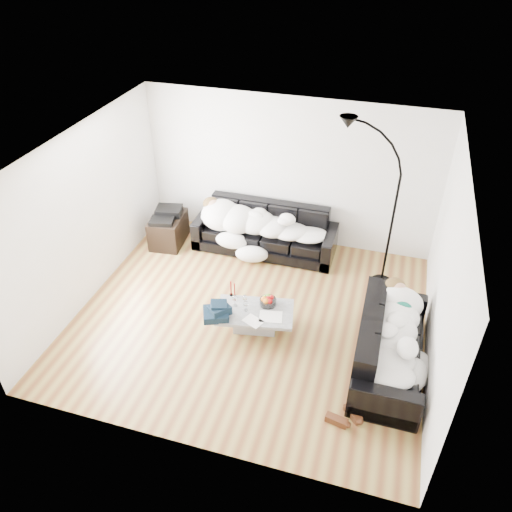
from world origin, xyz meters
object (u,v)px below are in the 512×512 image
(coffee_table, at_px, (255,319))
(sofa_back, at_px, (265,230))
(sofa_right, at_px, (391,344))
(sleeper_back, at_px, (264,220))
(wine_glass_a, at_px, (245,300))
(wine_glass_c, at_px, (246,306))
(av_cabinet, at_px, (169,230))
(fruit_bowl, at_px, (268,300))
(sleeper_right, at_px, (394,331))
(wine_glass_b, at_px, (235,301))
(shoes, at_px, (344,417))
(candle_right, at_px, (235,290))
(floor_lamp, at_px, (392,220))
(candle_left, at_px, (231,289))
(stereo, at_px, (167,214))

(coffee_table, bearing_deg, sofa_back, 101.82)
(sofa_right, xyz_separation_m, sleeper_back, (-2.30, 2.09, 0.23))
(sofa_back, height_order, coffee_table, sofa_back)
(wine_glass_a, relative_size, wine_glass_c, 1.05)
(wine_glass_a, height_order, av_cabinet, av_cabinet)
(coffee_table, height_order, fruit_bowl, fruit_bowl)
(sofa_right, bearing_deg, coffee_table, 84.24)
(sleeper_right, xyz_separation_m, wine_glass_b, (-2.19, 0.22, -0.22))
(shoes, bearing_deg, candle_right, 164.71)
(sleeper_back, distance_m, floor_lamp, 2.16)
(shoes, bearing_deg, candle_left, 165.43)
(fruit_bowl, distance_m, stereo, 2.71)
(candle_right, xyz_separation_m, floor_lamp, (2.03, 1.36, 0.74))
(coffee_table, bearing_deg, av_cabinet, 141.48)
(sleeper_right, bearing_deg, wine_glass_a, 82.36)
(candle_left, distance_m, av_cabinet, 2.23)
(sofa_back, xyz_separation_m, fruit_bowl, (0.55, -1.77, -0.01))
(candle_left, height_order, shoes, candle_left)
(wine_glass_a, bearing_deg, stereo, 140.50)
(sleeper_back, xyz_separation_m, shoes, (1.88, -3.12, -0.58))
(floor_lamp, bearing_deg, wine_glass_b, -159.71)
(sofa_right, relative_size, candle_right, 8.41)
(sleeper_back, xyz_separation_m, floor_lamp, (2.06, -0.33, 0.55))
(sofa_right, height_order, stereo, sofa_right)
(sofa_back, distance_m, sofa_right, 3.14)
(candle_right, height_order, av_cabinet, candle_right)
(coffee_table, distance_m, wine_glass_a, 0.31)
(wine_glass_b, xyz_separation_m, av_cabinet, (-1.81, 1.66, -0.14))
(shoes, distance_m, floor_lamp, 3.01)
(av_cabinet, bearing_deg, sofa_back, 3.24)
(fruit_bowl, bearing_deg, shoes, -46.43)
(candle_right, height_order, stereo, stereo)
(stereo, bearing_deg, wine_glass_c, -52.41)
(coffee_table, distance_m, wine_glass_c, 0.27)
(sleeper_right, relative_size, candle_right, 7.21)
(wine_glass_a, xyz_separation_m, wine_glass_c, (0.05, -0.11, -0.00))
(wine_glass_a, xyz_separation_m, shoes, (1.65, -1.30, -0.35))
(sleeper_right, bearing_deg, fruit_bowl, 77.81)
(shoes, height_order, floor_lamp, floor_lamp)
(candle_right, bearing_deg, coffee_table, -30.31)
(coffee_table, height_order, wine_glass_a, wine_glass_a)
(wine_glass_b, distance_m, candle_left, 0.24)
(sleeper_right, bearing_deg, wine_glass_b, 84.39)
(sleeper_right, xyz_separation_m, wine_glass_c, (-2.01, 0.17, -0.23))
(sofa_right, relative_size, sleeper_back, 0.95)
(candle_right, bearing_deg, wine_glass_c, -44.34)
(coffee_table, height_order, av_cabinet, av_cabinet)
(sofa_back, relative_size, wine_glass_c, 14.85)
(sofa_right, bearing_deg, sleeper_right, 0.00)
(sleeper_back, bearing_deg, sleeper_right, -42.37)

